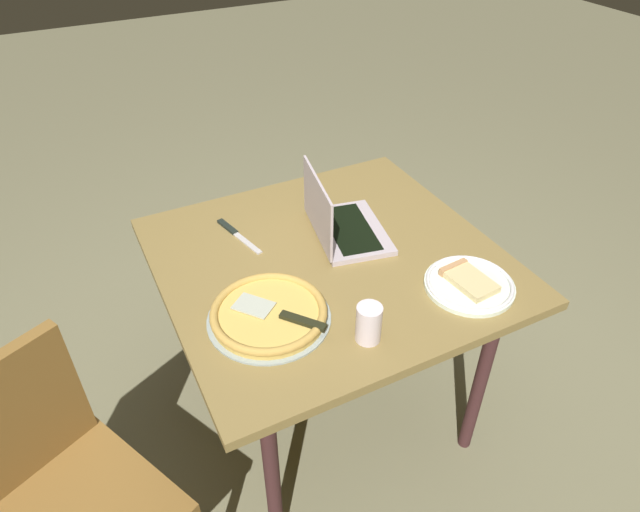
{
  "coord_description": "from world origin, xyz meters",
  "views": [
    {
      "loc": [
        0.64,
        1.2,
        1.79
      ],
      "look_at": [
        0.07,
        0.07,
        0.82
      ],
      "focal_mm": 31.08,
      "sensor_mm": 36.0,
      "label": 1
    }
  ],
  "objects_px": {
    "dining_table": "(329,275)",
    "drink_cup": "(369,323)",
    "pizza_plate": "(469,283)",
    "laptop": "(339,223)",
    "pizza_tray": "(269,314)",
    "chair_near": "(48,496)",
    "table_knife": "(235,233)"
  },
  "relations": [
    {
      "from": "dining_table",
      "to": "chair_near",
      "type": "height_order",
      "value": "chair_near"
    },
    {
      "from": "pizza_plate",
      "to": "table_knife",
      "type": "bearing_deg",
      "value": -47.37
    },
    {
      "from": "chair_near",
      "to": "dining_table",
      "type": "bearing_deg",
      "value": -164.22
    },
    {
      "from": "pizza_tray",
      "to": "laptop",
      "type": "bearing_deg",
      "value": -143.8
    },
    {
      "from": "drink_cup",
      "to": "chair_near",
      "type": "bearing_deg",
      "value": -6.42
    },
    {
      "from": "drink_cup",
      "to": "chair_near",
      "type": "height_order",
      "value": "chair_near"
    },
    {
      "from": "pizza_plate",
      "to": "table_knife",
      "type": "relative_size",
      "value": 1.11
    },
    {
      "from": "pizza_tray",
      "to": "chair_near",
      "type": "distance_m",
      "value": 0.7
    },
    {
      "from": "pizza_plate",
      "to": "pizza_tray",
      "type": "bearing_deg",
      "value": -13.63
    },
    {
      "from": "pizza_tray",
      "to": "drink_cup",
      "type": "xyz_separation_m",
      "value": [
        -0.2,
        0.18,
        0.04
      ]
    },
    {
      "from": "laptop",
      "to": "drink_cup",
      "type": "height_order",
      "value": "laptop"
    },
    {
      "from": "table_knife",
      "to": "drink_cup",
      "type": "distance_m",
      "value": 0.62
    },
    {
      "from": "chair_near",
      "to": "pizza_tray",
      "type": "bearing_deg",
      "value": -172.25
    },
    {
      "from": "dining_table",
      "to": "table_knife",
      "type": "bearing_deg",
      "value": -48.65
    },
    {
      "from": "laptop",
      "to": "pizza_plate",
      "type": "distance_m",
      "value": 0.45
    },
    {
      "from": "pizza_plate",
      "to": "pizza_tray",
      "type": "xyz_separation_m",
      "value": [
        0.57,
        -0.14,
        0.01
      ]
    },
    {
      "from": "dining_table",
      "to": "chair_near",
      "type": "relative_size",
      "value": 1.2
    },
    {
      "from": "pizza_plate",
      "to": "laptop",
      "type": "bearing_deg",
      "value": -62.0
    },
    {
      "from": "laptop",
      "to": "pizza_plate",
      "type": "xyz_separation_m",
      "value": [
        -0.21,
        0.4,
        -0.03
      ]
    },
    {
      "from": "table_knife",
      "to": "chair_near",
      "type": "xyz_separation_m",
      "value": [
        0.69,
        0.51,
        -0.25
      ]
    },
    {
      "from": "dining_table",
      "to": "drink_cup",
      "type": "distance_m",
      "value": 0.38
    },
    {
      "from": "pizza_tray",
      "to": "table_knife",
      "type": "relative_size",
      "value": 1.44
    },
    {
      "from": "table_knife",
      "to": "drink_cup",
      "type": "relative_size",
      "value": 2.16
    },
    {
      "from": "pizza_plate",
      "to": "pizza_tray",
      "type": "distance_m",
      "value": 0.58
    },
    {
      "from": "pizza_tray",
      "to": "pizza_plate",
      "type": "bearing_deg",
      "value": 166.37
    },
    {
      "from": "drink_cup",
      "to": "pizza_plate",
      "type": "bearing_deg",
      "value": -173.1
    },
    {
      "from": "pizza_tray",
      "to": "drink_cup",
      "type": "height_order",
      "value": "drink_cup"
    },
    {
      "from": "pizza_plate",
      "to": "table_knife",
      "type": "height_order",
      "value": "pizza_plate"
    },
    {
      "from": "pizza_tray",
      "to": "drink_cup",
      "type": "bearing_deg",
      "value": 137.9
    },
    {
      "from": "pizza_tray",
      "to": "drink_cup",
      "type": "relative_size",
      "value": 3.11
    },
    {
      "from": "laptop",
      "to": "pizza_tray",
      "type": "relative_size",
      "value": 1.04
    },
    {
      "from": "chair_near",
      "to": "laptop",
      "type": "bearing_deg",
      "value": -160.77
    }
  ]
}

